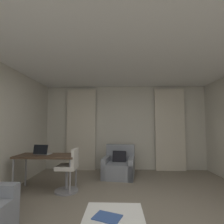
{
  "coord_description": "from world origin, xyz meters",
  "views": [
    {
      "loc": [
        -0.21,
        -2.56,
        1.37
      ],
      "look_at": [
        -0.36,
        1.43,
        1.67
      ],
      "focal_mm": 28.07,
      "sensor_mm": 36.0,
      "label": 1
    }
  ],
  "objects": [
    {
      "name": "desk",
      "position": [
        -1.75,
        1.2,
        0.67
      ],
      "size": [
        1.26,
        0.59,
        0.74
      ],
      "color": "#4C3828",
      "rests_on": "ground"
    },
    {
      "name": "laptop",
      "position": [
        -1.86,
        1.23,
        0.78
      ],
      "size": [
        0.35,
        0.29,
        0.22
      ],
      "color": "#ADADB2",
      "rests_on": "desk"
    },
    {
      "name": "curtain_right_panel",
      "position": [
        1.38,
        2.9,
        1.25
      ],
      "size": [
        0.9,
        0.06,
        2.5
      ],
      "color": "beige",
      "rests_on": "ground"
    },
    {
      "name": "desk_chair",
      "position": [
        -1.24,
        1.13,
        0.39
      ],
      "size": [
        0.48,
        0.48,
        0.88
      ],
      "color": "gray",
      "rests_on": "ground"
    },
    {
      "name": "armchair",
      "position": [
        -0.2,
        2.22,
        0.27
      ],
      "size": [
        0.9,
        0.91,
        0.82
      ],
      "color": "gray",
      "rests_on": "ground"
    },
    {
      "name": "magazine_open",
      "position": [
        -0.33,
        -0.65,
        0.41
      ],
      "size": [
        0.33,
        0.29,
        0.01
      ],
      "color": "#335193",
      "rests_on": "coffee_table"
    },
    {
      "name": "ground_plane",
      "position": [
        0.0,
        0.0,
        0.0
      ],
      "size": [
        12.0,
        12.0,
        0.0
      ],
      "primitive_type": "plane",
      "color": "gray"
    },
    {
      "name": "ceiling",
      "position": [
        0.0,
        0.0,
        2.63
      ],
      "size": [
        5.12,
        6.12,
        0.06
      ],
      "primitive_type": "cube",
      "color": "white",
      "rests_on": "wall_left"
    },
    {
      "name": "curtain_left_panel",
      "position": [
        -1.38,
        2.9,
        1.25
      ],
      "size": [
        0.9,
        0.06,
        2.5
      ],
      "color": "beige",
      "rests_on": "ground"
    },
    {
      "name": "wall_window",
      "position": [
        0.0,
        3.03,
        1.3
      ],
      "size": [
        5.12,
        0.06,
        2.6
      ],
      "color": "beige",
      "rests_on": "ground"
    }
  ]
}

